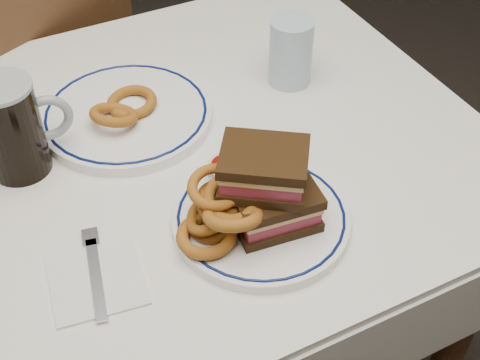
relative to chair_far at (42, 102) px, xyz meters
name	(u,v)px	position (x,y,z in m)	size (l,w,h in m)	color
dining_table	(116,212)	(0.01, -0.58, 0.15)	(1.27, 0.87, 0.75)	silver
chair_far	(42,102)	(0.00, 0.00, 0.00)	(0.55, 0.55, 0.91)	#422B15
main_plate	(261,218)	(0.17, -0.80, 0.27)	(0.26, 0.26, 0.02)	white
reuben_sandwich	(269,187)	(0.18, -0.81, 0.34)	(0.15, 0.14, 0.12)	black
onion_rings_main	(220,210)	(0.11, -0.80, 0.31)	(0.13, 0.13, 0.10)	#69360E
ketchup_ramekin	(227,172)	(0.16, -0.71, 0.29)	(0.06, 0.06, 0.03)	silver
beer_mug	(13,127)	(-0.11, -0.52, 0.34)	(0.14, 0.10, 0.16)	black
water_glass	(291,52)	(0.39, -0.50, 0.32)	(0.08, 0.08, 0.12)	#A3C1D2
far_plate	(127,115)	(0.08, -0.48, 0.27)	(0.29, 0.29, 0.02)	white
onion_rings_far	(124,108)	(0.07, -0.49, 0.29)	(0.13, 0.12, 0.05)	#69360E
napkin_fork	(96,278)	(-0.08, -0.79, 0.26)	(0.14, 0.17, 0.01)	silver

